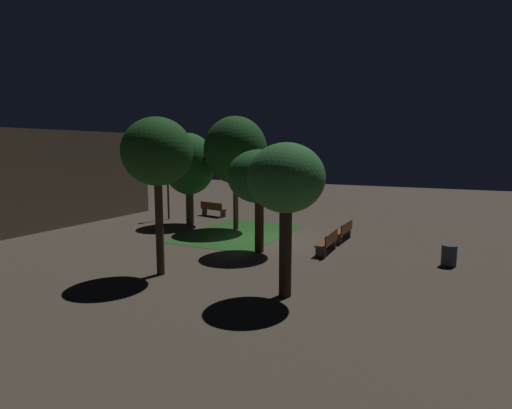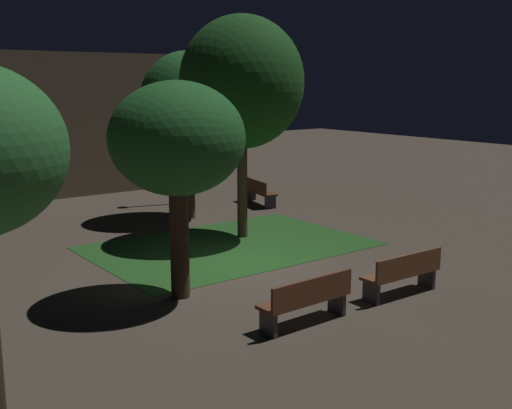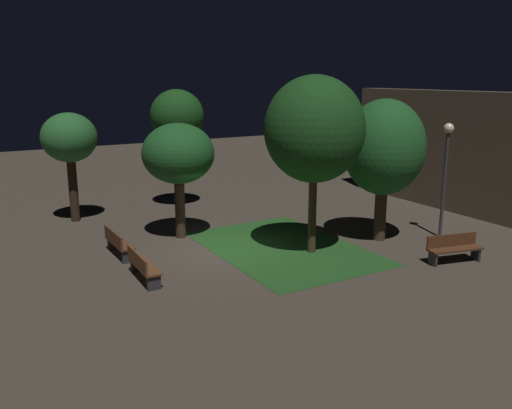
# 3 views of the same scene
# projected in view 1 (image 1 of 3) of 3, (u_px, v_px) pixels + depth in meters

# --- Properties ---
(ground_plane) EXTENTS (60.00, 60.00, 0.00)m
(ground_plane) POSITION_uv_depth(u_px,v_px,m) (264.00, 239.00, 19.26)
(ground_plane) COLOR #473D33
(grass_lawn) EXTENTS (6.79, 4.64, 0.01)m
(grass_lawn) POSITION_uv_depth(u_px,v_px,m) (238.00, 233.00, 20.63)
(grass_lawn) COLOR #23511E
(grass_lawn) RESTS_ON ground
(bench_near_trees) EXTENTS (1.81, 0.52, 0.88)m
(bench_near_trees) POSITION_uv_depth(u_px,v_px,m) (328.00, 242.00, 16.59)
(bench_near_trees) COLOR brown
(bench_near_trees) RESTS_ON ground
(bench_corner) EXTENTS (1.81, 0.52, 0.88)m
(bench_corner) POSITION_uv_depth(u_px,v_px,m) (344.00, 231.00, 18.81)
(bench_corner) COLOR brown
(bench_corner) RESTS_ON ground
(bench_path_side) EXTENTS (0.86, 1.86, 0.88)m
(bench_path_side) POSITION_uv_depth(u_px,v_px,m) (213.00, 208.00, 25.71)
(bench_path_side) COLOR #512D19
(bench_path_side) RESTS_ON ground
(tree_left_canopy) EXTENTS (2.56, 2.56, 4.16)m
(tree_left_canopy) POSITION_uv_depth(u_px,v_px,m) (259.00, 177.00, 16.49)
(tree_left_canopy) COLOR #38281C
(tree_left_canopy) RESTS_ON ground
(tree_tall_center) EXTENTS (2.29, 2.29, 5.20)m
(tree_tall_center) POSITION_uv_depth(u_px,v_px,m) (157.00, 153.00, 13.35)
(tree_tall_center) COLOR #38281C
(tree_tall_center) RESTS_ON ground
(tree_lawn_side) EXTENTS (3.23, 3.23, 5.81)m
(tree_lawn_side) POSITION_uv_depth(u_px,v_px,m) (235.00, 150.00, 21.07)
(tree_lawn_side) COLOR #423021
(tree_lawn_side) RESTS_ON ground
(tree_back_left) EXTENTS (2.84, 2.84, 5.01)m
(tree_back_left) POSITION_uv_depth(u_px,v_px,m) (189.00, 165.00, 22.51)
(tree_back_left) COLOR #423021
(tree_back_left) RESTS_ON ground
(tree_back_right) EXTENTS (2.16, 2.16, 4.36)m
(tree_back_right) POSITION_uv_depth(u_px,v_px,m) (286.00, 181.00, 11.41)
(tree_back_right) COLOR #2D2116
(tree_back_right) RESTS_ON ground
(lamp_post_plaza_west) EXTENTS (0.36, 0.36, 4.15)m
(lamp_post_plaza_west) POSITION_uv_depth(u_px,v_px,m) (167.00, 171.00, 24.29)
(lamp_post_plaza_west) COLOR #333338
(lamp_post_plaza_west) RESTS_ON ground
(trash_bin) EXTENTS (0.52, 0.52, 0.76)m
(trash_bin) POSITION_uv_depth(u_px,v_px,m) (449.00, 256.00, 14.84)
(trash_bin) COLOR #2D3842
(trash_bin) RESTS_ON ground
(building_wall_backdrop) EXTENTS (10.49, 0.80, 5.14)m
(building_wall_backdrop) POSITION_uv_depth(u_px,v_px,m) (78.00, 178.00, 23.10)
(building_wall_backdrop) COLOR brown
(building_wall_backdrop) RESTS_ON ground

